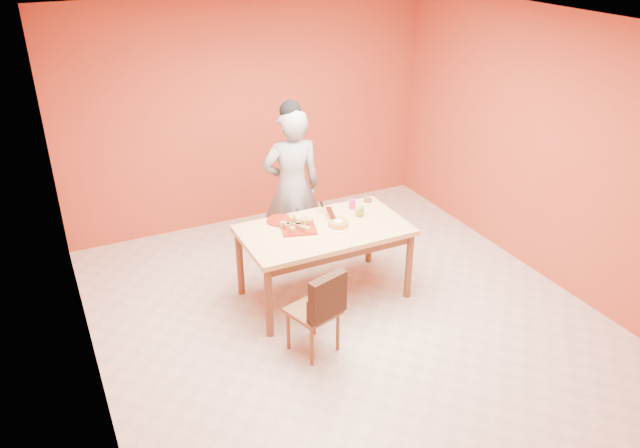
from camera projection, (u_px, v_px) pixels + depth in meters
name	position (u px, v px, depth m)	size (l,w,h in m)	color
floor	(347.00, 317.00, 5.97)	(5.00, 5.00, 0.00)	beige
ceiling	(354.00, 25.00, 4.75)	(5.00, 5.00, 0.00)	white
wall_back	(250.00, 112.00, 7.37)	(4.50, 4.50, 0.00)	#B24429
wall_left	(75.00, 242.00, 4.48)	(5.00, 5.00, 0.00)	#B24429
wall_right	(548.00, 149.00, 6.23)	(5.00, 5.00, 0.00)	#B24429
dining_table	(324.00, 237.00, 6.02)	(1.60, 0.90, 0.76)	#D7B870
dining_chair	(314.00, 310.00, 5.33)	(0.48, 0.54, 0.83)	brown
pastry_pile	(298.00, 222.00, 5.94)	(0.29, 0.29, 0.09)	#B97E4F
person	(292.00, 187.00, 6.59)	(0.63, 0.41, 1.73)	gray
pastry_platter	(298.00, 228.00, 5.96)	(0.32, 0.32, 0.02)	maroon
red_dinner_plate	(280.00, 220.00, 6.11)	(0.27, 0.27, 0.02)	maroon
white_cake_plate	(338.00, 226.00, 6.00)	(0.26, 0.26, 0.01)	white
sponge_cake	(338.00, 223.00, 5.99)	(0.20, 0.20, 0.05)	gold
cake_server	(331.00, 213.00, 6.12)	(0.06, 0.29, 0.01)	silver
egg_ornament	(360.00, 211.00, 6.19)	(0.10, 0.08, 0.12)	olive
magenta_glass	(352.00, 204.00, 6.35)	(0.07, 0.07, 0.09)	#BA1C64
checker_tin	(368.00, 200.00, 6.52)	(0.09, 0.09, 0.03)	#3C1E10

